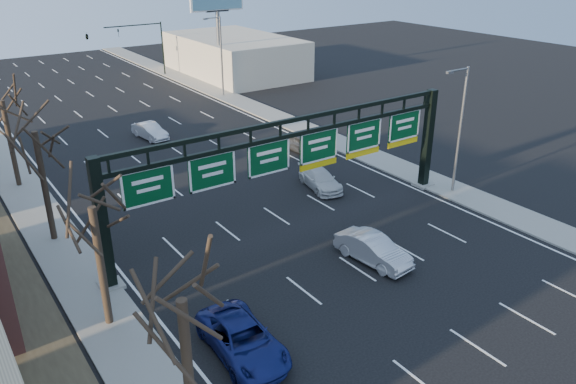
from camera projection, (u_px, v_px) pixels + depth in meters
ground at (383, 285)px, 29.37m from camera, size 160.00×160.00×0.00m
sidewalk_left at (35, 209)px, 37.65m from camera, size 3.00×120.00×0.12m
sidewalk_right at (332, 140)px, 51.04m from camera, size 3.00×120.00×0.12m
lane_markings at (206, 170)px, 44.37m from camera, size 21.60×120.00×0.01m
sign_gantry at (297, 158)px, 33.58m from camera, size 24.60×1.20×7.20m
building_right_distant at (235, 55)px, 76.32m from camera, size 12.00×20.00×5.00m
tree_near at (179, 271)px, 16.65m from camera, size 3.60×3.60×8.86m
tree_gantry at (88, 185)px, 23.54m from camera, size 3.60×3.60×8.48m
tree_mid at (31, 114)px, 30.74m from camera, size 3.60×3.60×9.24m
streetlight_near at (460, 124)px, 38.34m from camera, size 2.15×0.22×9.00m
streetlight_far at (220, 52)px, 63.83m from camera, size 2.15×0.22×9.00m
billboard_right at (217, 11)px, 67.28m from camera, size 7.00×0.50×12.00m
traffic_signal_mast at (116, 37)px, 71.36m from camera, size 10.16×0.54×7.00m
car_blue_suv at (243, 339)px, 24.20m from camera, size 2.79×5.52×1.50m
car_silver_sedan at (373, 249)px, 31.30m from camera, size 2.12×4.82×1.54m
car_white_wagon at (320, 179)px, 40.88m from camera, size 2.80×4.91×1.34m
car_grey_far at (303, 143)px, 47.92m from camera, size 2.09×4.66×1.55m
car_silver_distant at (150, 131)px, 51.28m from camera, size 2.09×4.49×1.43m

